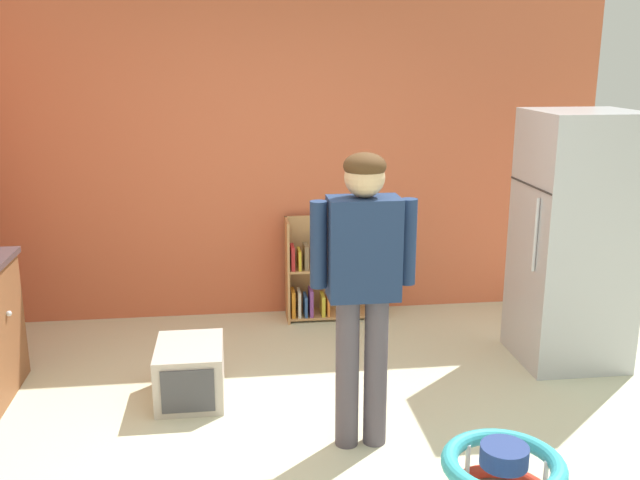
% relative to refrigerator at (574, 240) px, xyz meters
% --- Properties ---
extents(ground_plane, '(12.00, 12.00, 0.00)m').
position_rel_refrigerator_xyz_m(ground_plane, '(-1.90, -1.08, -0.89)').
color(ground_plane, beige).
rests_on(ground_plane, ground).
extents(back_wall, '(5.20, 0.06, 2.70)m').
position_rel_refrigerator_xyz_m(back_wall, '(-1.90, 1.25, 0.46)').
color(back_wall, '#CD6441').
rests_on(back_wall, ground).
extents(refrigerator, '(0.73, 0.68, 1.78)m').
position_rel_refrigerator_xyz_m(refrigerator, '(0.00, 0.00, 0.00)').
color(refrigerator, '#B7BABF').
rests_on(refrigerator, ground).
extents(bookshelf, '(0.80, 0.28, 0.85)m').
position_rel_refrigerator_xyz_m(bookshelf, '(-1.60, 1.06, -0.52)').
color(bookshelf, tan).
rests_on(bookshelf, ground).
extents(standing_person, '(0.57, 0.22, 1.66)m').
position_rel_refrigerator_xyz_m(standing_person, '(-1.68, -0.96, 0.12)').
color(standing_person, '#534B55').
rests_on(standing_person, ground).
extents(baby_walker, '(0.60, 0.60, 0.32)m').
position_rel_refrigerator_xyz_m(baby_walker, '(-1.10, -1.61, -0.73)').
color(baby_walker, red).
rests_on(baby_walker, ground).
extents(pet_carrier, '(0.42, 0.55, 0.36)m').
position_rel_refrigerator_xyz_m(pet_carrier, '(-2.66, -0.29, -0.71)').
color(pet_carrier, beige).
rests_on(pet_carrier, ground).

